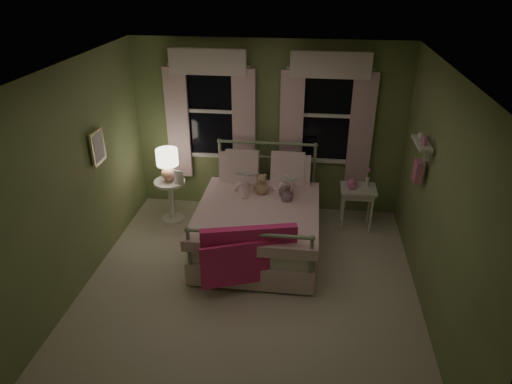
# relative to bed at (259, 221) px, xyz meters

# --- Properties ---
(room_shell) EXTENTS (4.20, 4.20, 4.20)m
(room_shell) POSITION_rel_bed_xyz_m (-0.01, -0.96, 0.92)
(room_shell) COLOR silver
(room_shell) RESTS_ON ground
(bed) EXTENTS (1.58, 2.04, 1.18)m
(bed) POSITION_rel_bed_xyz_m (0.00, 0.00, 0.00)
(bed) COLOR white
(bed) RESTS_ON ground
(pink_throw) EXTENTS (1.09, 0.46, 0.71)m
(pink_throw) POSITION_rel_bed_xyz_m (-0.00, -1.03, 0.23)
(pink_throw) COLOR #E92D7B
(pink_throw) RESTS_ON bed
(child_left) EXTENTS (0.31, 0.23, 0.77)m
(child_left) POSITION_rel_bed_xyz_m (-0.28, 0.42, 0.57)
(child_left) COLOR #F7D1DD
(child_left) RESTS_ON bed
(child_right) EXTENTS (0.44, 0.37, 0.80)m
(child_right) POSITION_rel_bed_xyz_m (0.28, 0.42, 0.59)
(child_right) COLOR #F7D1DD
(child_right) RESTS_ON bed
(book_left) EXTENTS (0.23, 0.18, 0.26)m
(book_left) POSITION_rel_bed_xyz_m (-0.28, 0.17, 0.58)
(book_left) COLOR beige
(book_left) RESTS_ON child_left
(book_right) EXTENTS (0.21, 0.14, 0.26)m
(book_right) POSITION_rel_bed_xyz_m (0.28, 0.17, 0.54)
(book_right) COLOR beige
(book_right) RESTS_ON child_right
(teddy_bear) EXTENTS (0.23, 0.19, 0.32)m
(teddy_bear) POSITION_rel_bed_xyz_m (-0.00, 0.26, 0.41)
(teddy_bear) COLOR tan
(teddy_bear) RESTS_ON bed
(nightstand_left) EXTENTS (0.46, 0.46, 0.65)m
(nightstand_left) POSITION_rel_bed_xyz_m (-1.39, 0.52, 0.03)
(nightstand_left) COLOR white
(nightstand_left) RESTS_ON ground
(table_lamp) EXTENTS (0.32, 0.32, 0.48)m
(table_lamp) POSITION_rel_bed_xyz_m (-1.39, 0.52, 0.57)
(table_lamp) COLOR #EBA38B
(table_lamp) RESTS_ON nightstand_left
(book_nightstand) EXTENTS (0.22, 0.26, 0.02)m
(book_nightstand) POSITION_rel_bed_xyz_m (-1.29, 0.44, 0.27)
(book_nightstand) COLOR beige
(book_nightstand) RESTS_ON nightstand_left
(nightstand_right) EXTENTS (0.50, 0.40, 0.64)m
(nightstand_right) POSITION_rel_bed_xyz_m (1.35, 0.65, 0.17)
(nightstand_right) COLOR white
(nightstand_right) RESTS_ON ground
(pink_toy) EXTENTS (0.14, 0.19, 0.14)m
(pink_toy) POSITION_rel_bed_xyz_m (1.25, 0.65, 0.32)
(pink_toy) COLOR pink
(pink_toy) RESTS_ON nightstand_right
(bud_vase) EXTENTS (0.06, 0.06, 0.28)m
(bud_vase) POSITION_rel_bed_xyz_m (1.47, 0.70, 0.41)
(bud_vase) COLOR white
(bud_vase) RESTS_ON nightstand_right
(window_left) EXTENTS (1.34, 0.13, 1.96)m
(window_left) POSITION_rel_bed_xyz_m (-0.86, 1.07, 1.24)
(window_left) COLOR black
(window_left) RESTS_ON room_shell
(window_right) EXTENTS (1.34, 0.13, 1.96)m
(window_right) POSITION_rel_bed_xyz_m (0.84, 1.07, 1.24)
(window_right) COLOR black
(window_right) RESTS_ON room_shell
(wall_shelf) EXTENTS (0.15, 0.50, 0.60)m
(wall_shelf) POSITION_rel_bed_xyz_m (1.89, -0.26, 1.14)
(wall_shelf) COLOR white
(wall_shelf) RESTS_ON room_shell
(framed_picture) EXTENTS (0.03, 0.32, 0.42)m
(framed_picture) POSITION_rel_bed_xyz_m (-1.95, -0.36, 1.12)
(framed_picture) COLOR beige
(framed_picture) RESTS_ON room_shell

